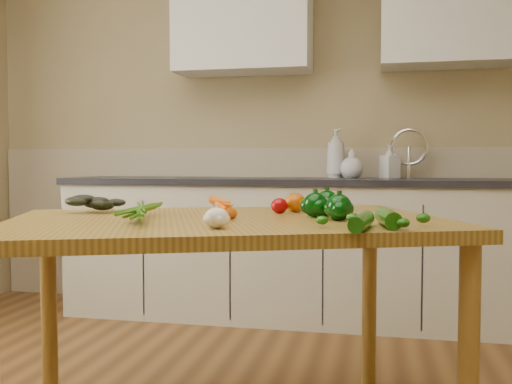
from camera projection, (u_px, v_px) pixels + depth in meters
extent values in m
cube|color=tan|center=(263.00, 120.00, 3.98)|extent=(4.00, 0.02, 2.60)
cube|color=tan|center=(262.00, 227.00, 4.00)|extent=(3.98, 0.03, 1.10)
cube|color=beige|center=(284.00, 251.00, 3.68)|extent=(2.80, 0.60, 0.86)
cube|color=#28282D|center=(284.00, 181.00, 3.65)|extent=(2.84, 0.64, 0.04)
cube|color=#99999E|center=(410.00, 189.00, 3.49)|extent=(0.55, 0.42, 0.10)
cylinder|color=silver|center=(409.00, 159.00, 3.66)|extent=(0.02, 0.02, 0.24)
cube|color=silver|center=(243.00, 20.00, 3.79)|extent=(0.90, 0.35, 0.70)
cube|color=silver|center=(448.00, 9.00, 3.51)|extent=(0.80, 0.35, 0.70)
cube|color=olive|center=(227.00, 224.00, 2.01)|extent=(1.75, 1.45, 0.04)
cylinder|color=olive|center=(468.00, 367.00, 1.73)|extent=(0.06, 0.06, 0.76)
cylinder|color=olive|center=(49.00, 314.00, 2.33)|extent=(0.06, 0.06, 0.76)
cylinder|color=olive|center=(369.00, 301.00, 2.55)|extent=(0.06, 0.06, 0.76)
imported|color=silver|center=(336.00, 153.00, 3.74)|extent=(0.18, 0.18, 0.32)
imported|color=silver|center=(390.00, 161.00, 3.65)|extent=(0.14, 0.14, 0.21)
imported|color=silver|center=(352.00, 164.00, 3.61)|extent=(0.20, 0.20, 0.19)
ellipsoid|color=white|center=(217.00, 218.00, 1.69)|extent=(0.07, 0.07, 0.06)
sphere|color=#023005|center=(315.00, 205.00, 2.04)|extent=(0.09, 0.09, 0.09)
sphere|color=#023005|center=(327.00, 203.00, 2.11)|extent=(0.09, 0.09, 0.09)
sphere|color=#023005|center=(339.00, 207.00, 1.93)|extent=(0.09, 0.09, 0.09)
ellipsoid|color=#960206|center=(279.00, 206.00, 2.19)|extent=(0.06, 0.06, 0.06)
ellipsoid|color=#BA4E04|center=(295.00, 203.00, 2.24)|extent=(0.08, 0.08, 0.08)
ellipsoid|color=#BA4E04|center=(333.00, 203.00, 2.22)|extent=(0.08, 0.08, 0.08)
cylinder|color=#114807|center=(388.00, 218.00, 1.74)|extent=(0.08, 0.22, 0.05)
cylinder|color=#114807|center=(362.00, 221.00, 1.67)|extent=(0.07, 0.24, 0.05)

